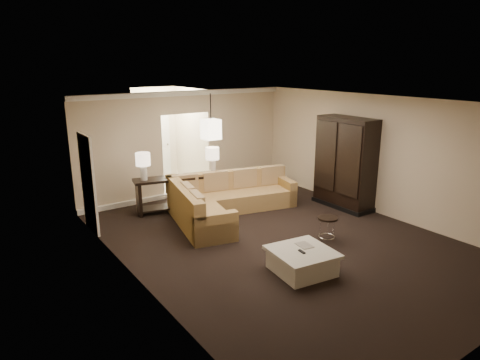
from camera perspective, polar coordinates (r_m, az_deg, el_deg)
ground at (r=8.82m, az=5.55°, el=-8.13°), size 8.00×8.00×0.00m
wall_back at (r=11.61m, az=-7.19°, el=4.84°), size 6.00×0.04×2.80m
wall_left at (r=6.86m, az=-13.62°, el=-3.00°), size 0.04×8.00×2.80m
wall_right at (r=10.52m, az=18.33°, el=3.06°), size 0.04×8.00×2.80m
ceiling at (r=8.12m, az=6.07°, el=10.29°), size 6.00×8.00×0.02m
crown_molding at (r=11.39m, az=-7.29°, el=11.39°), size 6.00×0.10×0.12m
baseboard at (r=11.88m, az=-6.86°, el=-1.55°), size 6.00×0.10×0.12m
side_door at (r=9.53m, az=-19.57°, el=-0.46°), size 0.05×0.90×2.10m
foyer at (r=12.81m, az=-10.00°, el=5.28°), size 1.44×2.02×2.80m
sectional_sofa at (r=10.08m, az=-2.19°, el=-2.75°), size 3.53×2.61×0.92m
coffee_table at (r=7.58m, az=8.26°, el=-10.61°), size 1.13×1.13×0.42m
console_table at (r=10.53m, az=-8.01°, el=-1.32°), size 2.25×0.96×0.85m
armoire at (r=10.84m, az=13.84°, el=1.99°), size 0.67×1.56×2.24m
drink_table at (r=8.84m, az=11.58°, el=-5.76°), size 0.41×0.41×0.51m
table_lamp_left at (r=10.16m, az=-12.80°, el=2.36°), size 0.34×0.34×0.65m
table_lamp_right at (r=10.57m, az=-3.71°, el=3.21°), size 0.34×0.34×0.65m
pendant_light at (r=10.40m, az=-3.90°, el=6.78°), size 0.38×0.38×1.09m
person at (r=12.93m, az=-12.23°, el=3.73°), size 0.78×0.61×1.93m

